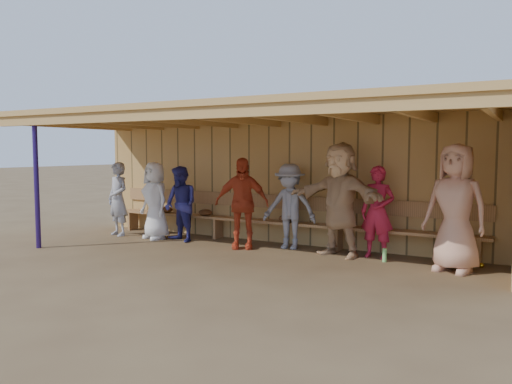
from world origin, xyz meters
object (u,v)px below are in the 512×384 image
player_d (242,203)px  player_c (181,204)px  player_e (290,206)px  player_g (378,212)px  bench (276,216)px  player_f (340,199)px  player_h (456,208)px  player_a (118,199)px  player_b (155,200)px

player_d → player_c: bearing=155.7°
player_e → player_g: (1.61, 0.00, -0.00)m
player_e → bench: (-0.44, 0.31, -0.25)m
player_d → player_f: size_ratio=0.86×
player_f → bench: size_ratio=0.25×
bench → player_g: bearing=-8.5°
player_g → player_h: 1.32m
player_e → bench: 0.59m
player_a → player_f: size_ratio=0.80×
player_d → bench: 0.84m
player_b → player_h: player_h is taller
player_a → player_b: (0.94, 0.08, 0.01)m
player_e → player_f: size_ratio=0.80×
player_h → bench: 3.40m
player_e → player_c: bearing=-175.8°
player_c → bench: bearing=39.1°
player_d → player_h: (3.64, 0.03, 0.12)m
player_b → player_c: player_b is taller
player_a → bench: (3.31, 0.79, -0.24)m
player_b → player_e: size_ratio=1.01×
player_e → player_b: bearing=-178.2°
player_g → player_c: bearing=-170.1°
player_g → player_a: bearing=-171.1°
player_a → player_b: player_b is taller
player_e → bench: size_ratio=0.20×
player_c → player_g: 3.80m
player_h → player_e: bearing=-172.5°
player_c → player_e: 2.20m
player_c → player_a: bearing=-160.4°
player_c → player_d: size_ratio=0.89×
player_a → player_c: (1.59, 0.08, -0.03)m
player_c → player_h: size_ratio=0.78×
player_a → player_e: size_ratio=1.00×
player_b → player_h: (5.68, 0.03, 0.17)m
player_h → player_f: bearing=-171.4°
player_a → player_d: 2.98m
player_f → player_g: bearing=30.0°
player_c → player_h: (5.03, 0.03, 0.20)m
player_d → player_g: bearing=-14.9°
player_e → player_h: 2.90m
bench → player_e: bearing=-34.7°
player_b → player_g: bearing=22.6°
player_a → player_e: player_e is taller
bench → player_a: bearing=-166.5°
player_c → player_e: (2.16, 0.41, 0.03)m
player_c → player_f: 3.19m
player_c → player_g: size_ratio=0.96×
player_g → player_d: bearing=-166.7°
player_f → bench: 1.59m
bench → player_f: bearing=-18.1°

